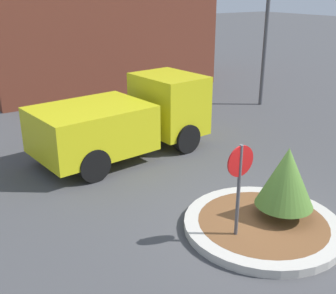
# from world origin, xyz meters

# --- Properties ---
(ground_plane) EXTENTS (120.00, 120.00, 0.00)m
(ground_plane) POSITION_xyz_m (0.00, 0.00, 0.00)
(ground_plane) COLOR #474749
(traffic_island) EXTENTS (3.29, 3.29, 0.18)m
(traffic_island) POSITION_xyz_m (0.00, 0.00, 0.09)
(traffic_island) COLOR #BCB7AD
(traffic_island) RESTS_ON ground_plane
(stop_sign) EXTENTS (0.62, 0.07, 2.07)m
(stop_sign) POSITION_xyz_m (-0.79, -0.05, 1.41)
(stop_sign) COLOR #4C4C51
(stop_sign) RESTS_ON ground_plane
(island_shrub) EXTENTS (1.21, 1.21, 1.56)m
(island_shrub) POSITION_xyz_m (0.51, -0.07, 1.10)
(island_shrub) COLOR brown
(island_shrub) RESTS_ON traffic_island
(utility_truck) EXTENTS (5.41, 2.84, 2.22)m
(utility_truck) POSITION_xyz_m (-0.38, 5.34, 1.12)
(utility_truck) COLOR gold
(utility_truck) RESTS_ON ground_plane
(storefront_building) EXTENTS (10.83, 6.07, 6.03)m
(storefront_building) POSITION_xyz_m (2.86, 14.93, 3.02)
(storefront_building) COLOR brown
(storefront_building) RESTS_ON ground_plane
(light_pole) EXTENTS (0.70, 0.30, 6.33)m
(light_pole) POSITION_xyz_m (7.16, 7.32, 3.72)
(light_pole) COLOR #4C4C51
(light_pole) RESTS_ON ground_plane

